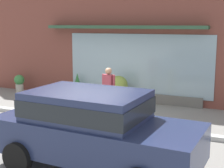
{
  "coord_description": "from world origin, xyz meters",
  "views": [
    {
      "loc": [
        4.79,
        -8.64,
        2.93
      ],
      "look_at": [
        0.32,
        1.2,
        0.96
      ],
      "focal_mm": 53.18,
      "sensor_mm": 36.0,
      "label": 1
    }
  ],
  "objects_px": {
    "potted_plant_window_center": "(19,83)",
    "potted_plant_low_front": "(77,85)",
    "pedestrian_with_handbag": "(109,89)",
    "fire_hydrant": "(136,104)",
    "potted_plant_window_right": "(118,88)",
    "parked_car_navy": "(93,126)"
  },
  "relations": [
    {
      "from": "fire_hydrant",
      "to": "potted_plant_window_center",
      "type": "xyz_separation_m",
      "value": [
        -5.99,
        1.72,
        -0.06
      ]
    },
    {
      "from": "potted_plant_window_center",
      "to": "fire_hydrant",
      "type": "bearing_deg",
      "value": -16.07
    },
    {
      "from": "pedestrian_with_handbag",
      "to": "potted_plant_low_front",
      "type": "xyz_separation_m",
      "value": [
        -2.39,
        2.1,
        -0.44
      ]
    },
    {
      "from": "fire_hydrant",
      "to": "potted_plant_window_right",
      "type": "relative_size",
      "value": 0.92
    },
    {
      "from": "pedestrian_with_handbag",
      "to": "parked_car_navy",
      "type": "relative_size",
      "value": 0.37
    },
    {
      "from": "fire_hydrant",
      "to": "potted_plant_low_front",
      "type": "distance_m",
      "value": 3.78
    },
    {
      "from": "potted_plant_low_front",
      "to": "potted_plant_window_center",
      "type": "xyz_separation_m",
      "value": [
        -2.75,
        -0.23,
        -0.05
      ]
    },
    {
      "from": "potted_plant_window_right",
      "to": "pedestrian_with_handbag",
      "type": "bearing_deg",
      "value": -75.93
    },
    {
      "from": "potted_plant_window_right",
      "to": "fire_hydrant",
      "type": "bearing_deg",
      "value": -51.11
    },
    {
      "from": "parked_car_navy",
      "to": "potted_plant_window_center",
      "type": "relative_size",
      "value": 5.55
    },
    {
      "from": "potted_plant_low_front",
      "to": "potted_plant_window_center",
      "type": "bearing_deg",
      "value": -175.16
    },
    {
      "from": "pedestrian_with_handbag",
      "to": "potted_plant_low_front",
      "type": "bearing_deg",
      "value": 151.22
    },
    {
      "from": "parked_car_navy",
      "to": "potted_plant_low_front",
      "type": "relative_size",
      "value": 4.3
    },
    {
      "from": "fire_hydrant",
      "to": "pedestrian_with_handbag",
      "type": "xyz_separation_m",
      "value": [
        -0.85,
        -0.14,
        0.43
      ]
    },
    {
      "from": "potted_plant_window_center",
      "to": "potted_plant_low_front",
      "type": "bearing_deg",
      "value": 4.84
    },
    {
      "from": "potted_plant_window_right",
      "to": "potted_plant_window_center",
      "type": "relative_size",
      "value": 1.37
    },
    {
      "from": "parked_car_navy",
      "to": "potted_plant_window_right",
      "type": "height_order",
      "value": "parked_car_navy"
    },
    {
      "from": "fire_hydrant",
      "to": "potted_plant_window_center",
      "type": "distance_m",
      "value": 6.23
    },
    {
      "from": "parked_car_navy",
      "to": "potted_plant_low_front",
      "type": "height_order",
      "value": "parked_car_navy"
    },
    {
      "from": "parked_car_navy",
      "to": "potted_plant_window_center",
      "type": "xyz_separation_m",
      "value": [
        -6.44,
        5.45,
        -0.48
      ]
    },
    {
      "from": "pedestrian_with_handbag",
      "to": "potted_plant_low_front",
      "type": "height_order",
      "value": "pedestrian_with_handbag"
    },
    {
      "from": "potted_plant_window_right",
      "to": "potted_plant_window_center",
      "type": "xyz_separation_m",
      "value": [
        -4.7,
        0.13,
        -0.18
      ]
    }
  ]
}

